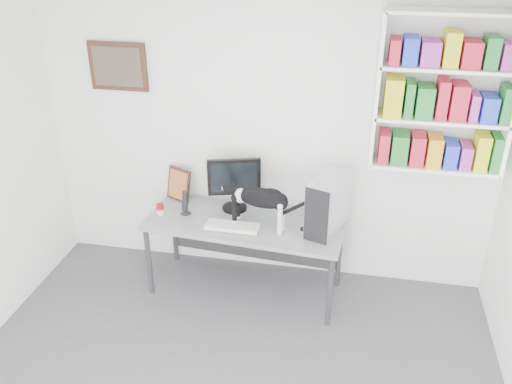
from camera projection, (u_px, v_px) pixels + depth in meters
The scene contains 11 objects.
room at pixel (202, 264), 2.98m from camera, with size 4.01×4.01×2.70m.
bookshelf at pixel (444, 94), 4.13m from camera, with size 1.03×0.28×1.24m, color white.
wall_art at pixel (118, 66), 4.67m from camera, with size 0.52×0.04×0.42m, color #4D2718.
desk at pixel (245, 256), 4.82m from camera, with size 1.70×0.66×0.71m, color gray.
monitor at pixel (234, 184), 4.76m from camera, with size 0.47×0.22×0.50m, color black.
keyboard at pixel (233, 226), 4.56m from camera, with size 0.45×0.17×0.03m, color white.
pc_tower at pixel (328, 204), 4.45m from camera, with size 0.21×0.48×0.48m, color silver.
speaker at pixel (185, 202), 4.74m from camera, with size 0.10×0.10×0.22m, color black.
leaning_print at pixel (179, 184), 4.97m from camera, with size 0.25×0.10×0.31m, color #4D2718.
soup_can at pixel (160, 209), 4.76m from camera, with size 0.07×0.07×0.10m, color #9E0D10.
cat at pixel (260, 208), 4.47m from camera, with size 0.64×0.17×0.40m, color black, non-canonical shape.
Camera 1 is at (0.77, -2.37, 3.06)m, focal length 38.00 mm.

